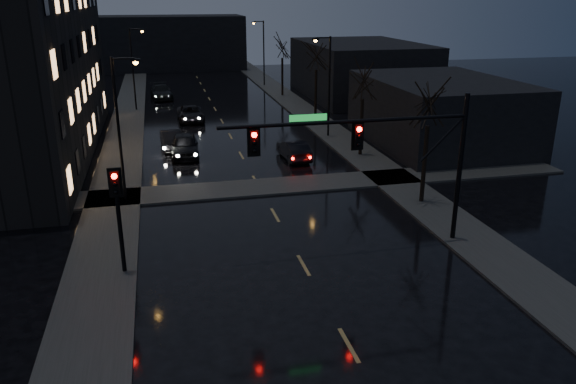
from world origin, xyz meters
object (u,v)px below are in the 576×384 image
oncoming_car_b (172,140)px  oncoming_car_a (185,145)px  oncoming_car_c (191,114)px  oncoming_car_d (161,92)px  lead_car (294,150)px

oncoming_car_b → oncoming_car_a: bearing=-74.1°
oncoming_car_c → oncoming_car_d: bearing=100.1°
oncoming_car_b → lead_car: lead_car is taller
oncoming_car_b → lead_car: size_ratio=0.95×
oncoming_car_c → oncoming_car_d: oncoming_car_d is taller
oncoming_car_a → oncoming_car_d: 24.62m
oncoming_car_c → oncoming_car_b: bearing=-102.6°
lead_car → oncoming_car_d: bearing=-75.5°
oncoming_car_a → oncoming_car_d: (-1.20, 24.59, -0.03)m
oncoming_car_b → lead_car: 9.63m
oncoming_car_d → oncoming_car_a: bearing=-92.9°
oncoming_car_a → lead_car: size_ratio=1.12×
oncoming_car_a → lead_car: (7.45, -2.63, -0.11)m
oncoming_car_b → lead_car: (8.30, -4.88, 0.03)m
oncoming_car_b → oncoming_car_c: (2.04, 9.70, 0.02)m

